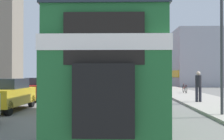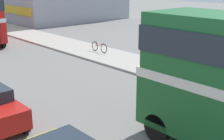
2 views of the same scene
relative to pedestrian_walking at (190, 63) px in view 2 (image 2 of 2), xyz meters
name	(u,v)px [view 2 (image 2 of 2)]	position (x,y,z in m)	size (l,w,h in m)	color
pedestrian_walking	(190,63)	(0.00, 0.00, 0.00)	(0.36, 0.36, 1.78)	#282833
bicycle_on_pavement	(99,47)	(0.97, 8.64, -0.64)	(0.05, 1.76, 0.78)	black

